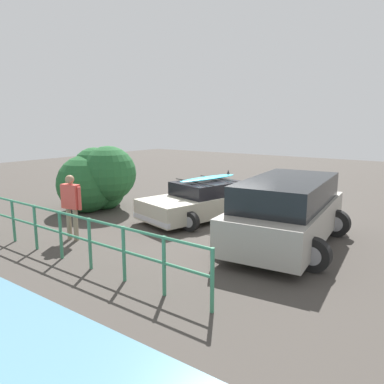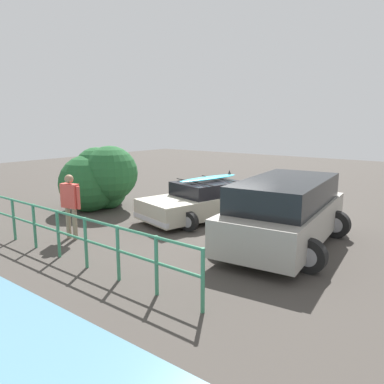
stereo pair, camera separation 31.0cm
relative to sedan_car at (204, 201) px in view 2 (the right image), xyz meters
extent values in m
cube|color=#423D38|center=(-0.60, -0.27, -0.58)|extent=(44.00, 44.00, 0.02)
cube|color=#B7B29E|center=(0.01, 0.04, -0.11)|extent=(2.72, 4.42, 0.60)
cube|color=black|center=(-0.03, -0.12, 0.40)|extent=(1.98, 2.29, 0.42)
cube|color=silver|center=(0.51, 1.99, -0.29)|extent=(1.76, 0.54, 0.14)
cube|color=silver|center=(-0.49, -1.91, -0.29)|extent=(1.76, 0.54, 0.14)
cylinder|color=black|center=(-0.54, 1.49, -0.29)|extent=(0.57, 0.18, 0.57)
cylinder|color=#99999E|center=(-0.54, 1.49, -0.29)|extent=(0.31, 0.19, 0.31)
cylinder|color=black|center=(1.19, 1.05, -0.29)|extent=(0.57, 0.18, 0.57)
cylinder|color=#99999E|center=(1.19, 1.05, -0.29)|extent=(0.31, 0.19, 0.31)
cylinder|color=black|center=(-1.17, -0.98, -0.29)|extent=(0.57, 0.18, 0.57)
cylinder|color=#99999E|center=(-1.17, -0.98, -0.29)|extent=(0.31, 0.19, 0.31)
cylinder|color=black|center=(0.56, -1.42, -0.29)|extent=(0.57, 0.18, 0.57)
cylinder|color=#99999E|center=(0.56, -1.42, -0.29)|extent=(0.31, 0.19, 0.31)
cylinder|color=black|center=(0.10, 0.40, 0.65)|extent=(1.79, 0.48, 0.03)
cylinder|color=black|center=(-0.17, -0.65, 0.65)|extent=(1.79, 0.48, 0.03)
ellipsoid|color=#33B7D6|center=(-0.01, -0.23, 0.71)|extent=(0.95, 2.46, 0.09)
cone|color=black|center=(-0.21, -1.18, 0.83)|extent=(0.10, 0.10, 0.14)
cube|color=#9E998E|center=(-3.22, 1.03, 0.09)|extent=(2.40, 4.84, 0.84)
cube|color=black|center=(-3.22, 1.03, 0.82)|extent=(2.14, 3.80, 0.63)
cylinder|color=black|center=(-2.96, -1.38, 0.19)|extent=(0.67, 0.25, 0.66)
cylinder|color=black|center=(-4.34, 2.32, -0.21)|extent=(0.73, 0.22, 0.73)
cylinder|color=#99999E|center=(-4.34, 2.32, -0.21)|extent=(0.40, 0.23, 0.40)
cylinder|color=black|center=(-2.38, 2.53, -0.21)|extent=(0.73, 0.22, 0.73)
cylinder|color=#99999E|center=(-2.38, 2.53, -0.21)|extent=(0.40, 0.23, 0.40)
cylinder|color=black|center=(-4.05, -0.46, -0.21)|extent=(0.73, 0.22, 0.73)
cylinder|color=#99999E|center=(-4.05, -0.46, -0.21)|extent=(0.40, 0.23, 0.40)
cylinder|color=black|center=(-2.09, -0.25, -0.21)|extent=(0.73, 0.22, 0.73)
cylinder|color=#99999E|center=(-2.09, -0.25, -0.21)|extent=(0.40, 0.23, 0.40)
cylinder|color=gray|center=(1.41, 3.92, -0.14)|extent=(0.12, 0.12, 0.85)
cylinder|color=gray|center=(1.64, 3.96, -0.14)|extent=(0.12, 0.12, 0.85)
cube|color=#DB4C42|center=(1.52, 3.94, 0.60)|extent=(0.52, 0.28, 0.64)
sphere|color=#9E7556|center=(1.52, 3.94, 1.05)|extent=(0.23, 0.23, 0.23)
cylinder|color=#DB4C42|center=(1.23, 3.89, 0.58)|extent=(0.09, 0.09, 0.60)
cylinder|color=#DB4C42|center=(1.81, 3.99, 0.58)|extent=(0.09, 0.09, 0.60)
cylinder|color=#387F5B|center=(-3.56, 5.01, -0.01)|extent=(0.07, 0.07, 1.12)
cylinder|color=#387F5B|center=(-2.53, 4.99, -0.01)|extent=(0.07, 0.07, 1.12)
cylinder|color=#387F5B|center=(-1.49, 4.98, -0.01)|extent=(0.07, 0.07, 1.12)
cylinder|color=#387F5B|center=(-0.46, 4.96, -0.01)|extent=(0.07, 0.07, 1.12)
cylinder|color=#387F5B|center=(0.58, 4.95, -0.01)|extent=(0.07, 0.07, 1.12)
cylinder|color=#387F5B|center=(1.61, 4.94, -0.01)|extent=(0.07, 0.07, 1.12)
cylinder|color=#387F5B|center=(2.64, 4.92, -0.01)|extent=(0.07, 0.07, 1.12)
cylinder|color=#387F5B|center=(0.06, 4.96, 0.52)|extent=(7.24, 0.15, 0.06)
cylinder|color=#387F5B|center=(0.06, 4.96, 0.04)|extent=(7.24, 0.15, 0.06)
cylinder|color=#4C3828|center=(3.62, 0.87, -0.37)|extent=(0.37, 0.37, 0.40)
sphere|color=#235B2D|center=(4.27, 0.58, 0.18)|extent=(1.67, 1.67, 1.67)
sphere|color=#235B2D|center=(3.65, 0.94, 0.07)|extent=(1.38, 1.38, 1.38)
sphere|color=#235B2D|center=(3.24, 0.90, 0.44)|extent=(1.30, 1.30, 1.30)
sphere|color=#235B2D|center=(3.75, 1.28, 0.86)|extent=(1.56, 1.56, 1.56)
sphere|color=#235B2D|center=(3.25, 1.11, 0.74)|extent=(1.91, 1.91, 1.91)
sphere|color=#235B2D|center=(3.82, 1.63, 0.39)|extent=(2.00, 2.00, 2.00)
camera|label=1|loc=(-6.63, 9.81, 2.54)|focal=35.00mm
camera|label=2|loc=(-6.88, 9.62, 2.54)|focal=35.00mm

